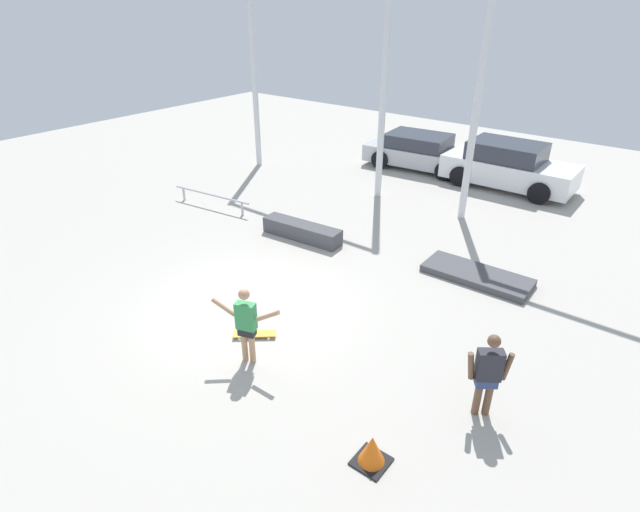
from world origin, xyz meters
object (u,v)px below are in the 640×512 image
object	(u,v)px
skateboarder	(246,322)
skateboard	(254,334)
grind_box	(302,231)
traffic_cone	(372,450)
parked_car_white	(508,166)
grind_rail	(212,197)
bystander	(488,373)
manual_pad	(477,275)
parked_car_silver	(420,152)

from	to	relation	value
skateboarder	skateboard	bearing A→B (deg)	107.57
grind_box	traffic_cone	world-z (taller)	traffic_cone
skateboarder	grind_box	bearing A→B (deg)	99.66
parked_car_white	grind_box	bearing A→B (deg)	-111.24
grind_rail	parked_car_white	world-z (taller)	parked_car_white
grind_rail	traffic_cone	bearing A→B (deg)	-28.91
skateboarder	parked_car_white	distance (m)	11.59
traffic_cone	skateboarder	bearing A→B (deg)	170.07
skateboarder	grind_rail	size ratio (longest dim) A/B	0.53
parked_car_white	bystander	world-z (taller)	parked_car_white
bystander	traffic_cone	size ratio (longest dim) A/B	3.07
skateboarder	bystander	distance (m)	3.93
manual_pad	parked_car_silver	size ratio (longest dim) A/B	0.58
manual_pad	parked_car_white	distance (m)	6.61
parked_car_silver	traffic_cone	distance (m)	13.47
skateboarder	manual_pad	distance (m)	5.64
grind_box	parked_car_silver	xyz separation A→B (m)	(-0.43, 7.30, 0.39)
skateboard	parked_car_white	world-z (taller)	parked_car_white
skateboard	grind_rail	distance (m)	6.73
skateboard	grind_rail	world-z (taller)	grind_rail
grind_box	traffic_cone	distance (m)	7.21
parked_car_white	bystander	size ratio (longest dim) A/B	2.81
manual_pad	traffic_cone	distance (m)	5.77
parked_car_white	manual_pad	bearing A→B (deg)	-75.31
bystander	parked_car_white	bearing A→B (deg)	-108.05
grind_box	grind_rail	xyz separation A→B (m)	(-3.51, -0.02, 0.13)
grind_box	parked_car_silver	distance (m)	7.32
grind_box	parked_car_white	distance (m)	7.75
skateboarder	skateboard	size ratio (longest dim) A/B	1.97
parked_car_white	traffic_cone	xyz separation A→B (m)	(2.48, -12.08, -0.48)
skateboard	bystander	size ratio (longest dim) A/B	0.51
manual_pad	parked_car_white	world-z (taller)	parked_car_white
grind_box	manual_pad	size ratio (longest dim) A/B	0.93
skateboarder	skateboard	world-z (taller)	skateboarder
parked_car_silver	bystander	distance (m)	12.27
parked_car_silver	traffic_cone	bearing A→B (deg)	-69.75
parked_car_silver	parked_car_white	world-z (taller)	parked_car_white
skateboard	grind_box	size ratio (longest dim) A/B	0.34
grind_box	bystander	xyz separation A→B (m)	(6.14, -3.07, 0.60)
grind_box	parked_car_white	xyz separation A→B (m)	(2.82, 7.20, 0.50)
manual_pad	traffic_cone	xyz separation A→B (m)	(0.83, -5.71, 0.15)
grind_rail	parked_car_white	size ratio (longest dim) A/B	0.68
manual_pad	parked_car_white	xyz separation A→B (m)	(-1.65, 6.37, 0.63)
grind_rail	parked_car_white	distance (m)	9.60
manual_pad	grind_rail	distance (m)	8.03
skateboard	traffic_cone	xyz separation A→B (m)	(3.28, -1.05, 0.17)
skateboard	manual_pad	bearing A→B (deg)	22.14
skateboarder	manual_pad	bearing A→B (deg)	49.24
parked_car_silver	parked_car_white	distance (m)	3.25
bystander	traffic_cone	xyz separation A→B (m)	(-0.83, -1.81, -0.57)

